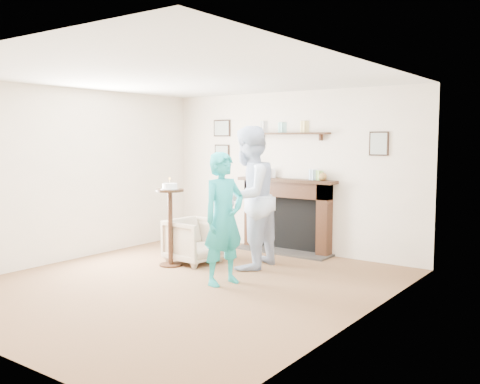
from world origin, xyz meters
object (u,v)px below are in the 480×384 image
object	(u,v)px
man	(248,268)
woman	(224,284)
pedestal_table	(170,212)
armchair	(195,262)

from	to	relation	value
man	woman	distance (m)	0.88
woman	pedestal_table	bearing A→B (deg)	88.64
armchair	man	distance (m)	0.83
woman	armchair	bearing A→B (deg)	71.05
armchair	woman	size ratio (longest dim) A/B	0.43
man	pedestal_table	xyz separation A→B (m)	(-0.95, -0.54, 0.76)
pedestal_table	man	bearing A→B (deg)	29.56
pedestal_table	woman	bearing A→B (deg)	-14.59
armchair	pedestal_table	size ratio (longest dim) A/B	0.56
man	woman	size ratio (longest dim) A/B	1.21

